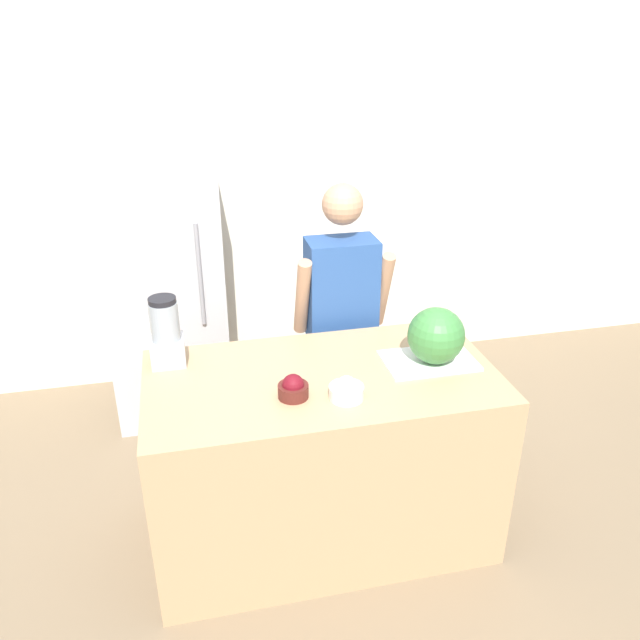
{
  "coord_description": "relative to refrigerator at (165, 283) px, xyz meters",
  "views": [
    {
      "loc": [
        -0.54,
        -1.9,
        2.29
      ],
      "look_at": [
        0.0,
        0.45,
        1.14
      ],
      "focal_mm": 35.0,
      "sensor_mm": 36.0,
      "label": 1
    }
  ],
  "objects": [
    {
      "name": "watermelon",
      "position": [
        1.2,
        -1.36,
        0.18
      ],
      "size": [
        0.26,
        0.26,
        0.26
      ],
      "color": "#3D7F3D",
      "rests_on": "cutting_board"
    },
    {
      "name": "refrigerator",
      "position": [
        0.0,
        0.0,
        0.0
      ],
      "size": [
        0.69,
        0.71,
        1.7
      ],
      "color": "#B7B7BC",
      "rests_on": "ground_plane"
    },
    {
      "name": "wall_back",
      "position": [
        0.68,
        0.39,
        0.45
      ],
      "size": [
        8.0,
        0.06,
        2.6
      ],
      "color": "silver",
      "rests_on": "ground_plane"
    },
    {
      "name": "person",
      "position": [
        0.92,
        -0.75,
        -0.03
      ],
      "size": [
        0.5,
        0.26,
        1.59
      ],
      "color": "#333338",
      "rests_on": "ground_plane"
    },
    {
      "name": "counter_island",
      "position": [
        0.68,
        -1.35,
        -0.41
      ],
      "size": [
        1.55,
        0.82,
        0.89
      ],
      "color": "tan",
      "rests_on": "ground_plane"
    },
    {
      "name": "bowl_cream",
      "position": [
        0.73,
        -1.55,
        0.07
      ],
      "size": [
        0.14,
        0.14,
        0.1
      ],
      "color": "white",
      "rests_on": "counter_island"
    },
    {
      "name": "ground_plane",
      "position": [
        0.68,
        -1.76,
        -0.85
      ],
      "size": [
        14.0,
        14.0,
        0.0
      ],
      "primitive_type": "plane",
      "color": "#7F6B51"
    },
    {
      "name": "blender",
      "position": [
        0.02,
        -1.08,
        0.18
      ],
      "size": [
        0.15,
        0.15,
        0.32
      ],
      "color": "#B7B7BC",
      "rests_on": "counter_island"
    },
    {
      "name": "bowl_cherries",
      "position": [
        0.52,
        -1.49,
        0.08
      ],
      "size": [
        0.13,
        0.13,
        0.1
      ],
      "color": "#511E19",
      "rests_on": "counter_island"
    },
    {
      "name": "cutting_board",
      "position": [
        1.18,
        -1.34,
        0.04
      ],
      "size": [
        0.41,
        0.27,
        0.01
      ],
      "color": "white",
      "rests_on": "counter_island"
    }
  ]
}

